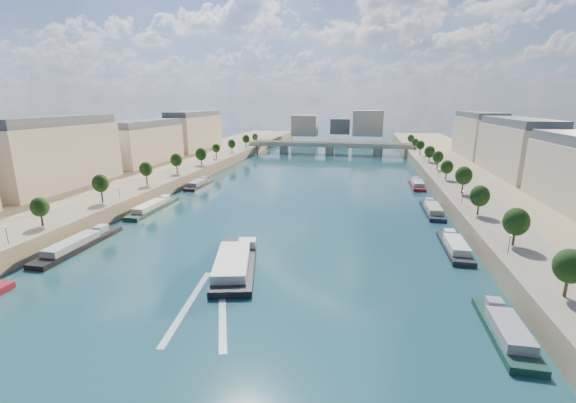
% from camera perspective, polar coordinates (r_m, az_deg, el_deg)
% --- Properties ---
extents(ground, '(700.00, 700.00, 0.00)m').
position_cam_1_polar(ground, '(141.83, 1.62, 0.28)').
color(ground, '#0D3239').
rests_on(ground, ground).
extents(quay_left, '(44.00, 520.00, 5.00)m').
position_cam_1_polar(quay_left, '(168.47, -23.32, 2.26)').
color(quay_left, '#9E8460').
rests_on(quay_left, ground).
extents(quay_right, '(44.00, 520.00, 5.00)m').
position_cam_1_polar(quay_right, '(147.91, 30.31, -0.16)').
color(quay_right, '#9E8460').
rests_on(quay_right, ground).
extents(pave_left, '(14.00, 520.00, 0.10)m').
position_cam_1_polar(pave_left, '(160.03, -18.96, 3.00)').
color(pave_left, gray).
rests_on(pave_left, quay_left).
extents(pave_right, '(14.00, 520.00, 0.10)m').
position_cam_1_polar(pave_right, '(143.04, 24.78, 1.12)').
color(pave_right, gray).
rests_on(pave_right, quay_right).
extents(trees_left, '(4.80, 268.80, 8.26)m').
position_cam_1_polar(trees_left, '(159.82, -18.14, 5.03)').
color(trees_left, '#382B1E').
rests_on(trees_left, ground).
extents(trees_right, '(4.80, 268.80, 8.26)m').
position_cam_1_polar(trees_right, '(151.12, 23.42, 4.03)').
color(trees_right, '#382B1E').
rests_on(trees_right, ground).
extents(lamps_left, '(0.36, 200.36, 4.28)m').
position_cam_1_polar(lamps_left, '(148.81, -19.43, 3.20)').
color(lamps_left, black).
rests_on(lamps_left, ground).
extents(lamps_right, '(0.36, 200.36, 4.28)m').
position_cam_1_polar(lamps_right, '(146.26, 22.75, 2.70)').
color(lamps_right, black).
rests_on(lamps_right, ground).
extents(buildings_left, '(16.00, 226.00, 23.20)m').
position_cam_1_polar(buildings_left, '(183.54, -25.05, 7.44)').
color(buildings_left, beige).
rests_on(buildings_left, ground).
extents(buildings_right, '(16.00, 226.00, 23.20)m').
position_cam_1_polar(buildings_right, '(161.27, 33.98, 5.49)').
color(buildings_right, beige).
rests_on(buildings_right, ground).
extents(skyline, '(79.00, 42.00, 22.00)m').
position_cam_1_polar(skyline, '(356.15, 8.15, 11.23)').
color(skyline, beige).
rests_on(skyline, ground).
extents(bridge, '(112.00, 12.00, 8.15)m').
position_cam_1_polar(bridge, '(265.79, 6.25, 8.08)').
color(bridge, '#C1B79E').
rests_on(bridge, ground).
extents(tour_barge, '(14.82, 29.71, 3.88)m').
position_cam_1_polar(tour_barge, '(85.57, -7.83, -9.01)').
color(tour_barge, black).
rests_on(tour_barge, ground).
extents(wake, '(13.78, 25.95, 0.04)m').
position_cam_1_polar(wake, '(72.26, -12.17, -14.89)').
color(wake, silver).
rests_on(wake, ground).
extents(moored_barges_left, '(5.00, 160.78, 3.60)m').
position_cam_1_polar(moored_barges_left, '(108.42, -28.77, -5.73)').
color(moored_barges_left, '#172233').
rests_on(moored_barges_left, ground).
extents(moored_barges_right, '(5.00, 166.15, 3.60)m').
position_cam_1_polar(moored_barges_right, '(102.02, 23.54, -6.32)').
color(moored_barges_right, black).
rests_on(moored_barges_right, ground).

